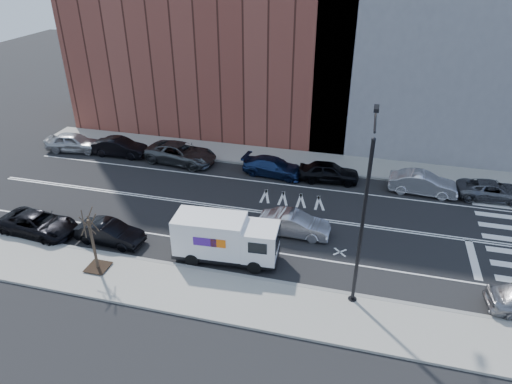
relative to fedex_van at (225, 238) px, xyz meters
The scene contains 21 objects.
ground 5.79m from the fedex_van, 86.09° to the left, with size 120.00×120.00×0.00m, color black.
sidewalk_near 3.50m from the fedex_van, 83.18° to the right, with size 44.00×3.60×0.15m, color gray.
sidewalk_far 14.47m from the fedex_van, 88.48° to the left, with size 44.00×3.60×0.15m, color gray.
curb_near 1.99m from the fedex_van, 74.72° to the right, with size 44.00×0.25×0.17m, color gray.
curb_far 12.68m from the fedex_van, 88.26° to the left, with size 44.00×0.25×0.17m, color gray.
crosswalk 17.37m from the fedex_van, 18.87° to the left, with size 3.00×14.00×0.01m, color white, non-canonical shape.
road_markings 5.79m from the fedex_van, 86.09° to the left, with size 40.00×8.60×0.01m, color white, non-canonical shape.
bldg_brick 24.47m from the fedex_van, 109.76° to the left, with size 26.00×10.00×22.00m, color brown.
streetlight 8.33m from the fedex_van, 10.09° to the right, with size 0.44×4.02×9.34m.
street_tree 7.19m from the fedex_van, 157.07° to the right, with size 1.20×1.20×3.75m.
fedex_van is the anchor object (origin of this frame).
far_parked_a 21.03m from the fedex_van, 146.79° to the left, with size 1.95×4.84×1.65m, color #A2A2A6.
far_parked_b 17.63m from the fedex_van, 138.60° to the left, with size 1.62×4.65×1.53m, color black.
far_parked_c 13.93m from the fedex_van, 123.18° to the left, with size 2.74×5.94×1.65m, color #424548.
far_parked_d 11.33m from the fedex_van, 88.43° to the left, with size 1.99×4.90×1.42m, color navy.
far_parked_e 12.27m from the fedex_van, 67.80° to the left, with size 1.84×4.57×1.56m, color black.
far_parked_f 16.00m from the fedex_van, 44.13° to the left, with size 1.67×4.80×1.58m, color silver.
far_parked_g 19.91m from the fedex_van, 35.29° to the left, with size 2.19×4.76×1.32m, color #54565C.
driving_sedan 4.93m from the fedex_van, 46.41° to the left, with size 1.56×4.46×1.47m, color #B4B4B9.
near_parked_rear_a 7.37m from the fedex_van, behind, with size 1.47×4.22×1.39m, color black.
near_parked_rear_b 12.23m from the fedex_van, behind, with size 2.31×5.01×1.39m, color black.
Camera 1 is at (6.67, -25.85, 16.27)m, focal length 32.00 mm.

